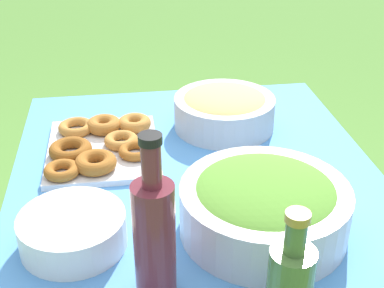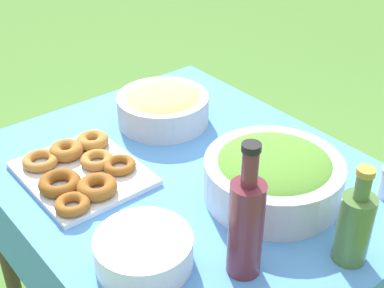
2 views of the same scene
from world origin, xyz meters
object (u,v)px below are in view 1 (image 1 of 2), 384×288
object	(u,v)px
donut_platter	(101,145)
olive_oil_bottle	(289,287)
plate_stack	(73,231)
wine_bottle	(154,235)
pasta_bowl	(224,109)
salad_bowl	(264,204)

from	to	relation	value
donut_platter	olive_oil_bottle	xyz separation A→B (m)	(-0.65, -0.31, 0.07)
plate_stack	wine_bottle	size ratio (longest dim) A/B	0.67
donut_platter	wine_bottle	xyz separation A→B (m)	(-0.53, -0.10, 0.11)
plate_stack	pasta_bowl	bearing A→B (deg)	-40.40
wine_bottle	olive_oil_bottle	bearing A→B (deg)	-120.77
wine_bottle	donut_platter	bearing A→B (deg)	11.09
salad_bowl	olive_oil_bottle	xyz separation A→B (m)	(-0.27, 0.03, 0.03)
donut_platter	plate_stack	bearing A→B (deg)	172.06
pasta_bowl	donut_platter	distance (m)	0.37
salad_bowl	pasta_bowl	xyz separation A→B (m)	(0.48, -0.01, -0.01)
salad_bowl	plate_stack	world-z (taller)	salad_bowl
olive_oil_bottle	wine_bottle	world-z (taller)	wine_bottle
pasta_bowl	plate_stack	size ratio (longest dim) A/B	1.33
pasta_bowl	plate_stack	distance (m)	0.63
salad_bowl	donut_platter	world-z (taller)	salad_bowl
olive_oil_bottle	plate_stack	bearing A→B (deg)	52.91
pasta_bowl	olive_oil_bottle	size ratio (longest dim) A/B	1.19
salad_bowl	wine_bottle	distance (m)	0.28
donut_platter	olive_oil_bottle	size ratio (longest dim) A/B	1.47
plate_stack	olive_oil_bottle	world-z (taller)	olive_oil_bottle
donut_platter	wine_bottle	distance (m)	0.55
pasta_bowl	salad_bowl	bearing A→B (deg)	178.56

